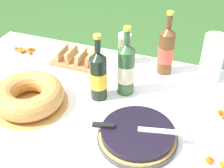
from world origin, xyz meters
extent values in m
cube|color=brown|center=(0.00, 0.00, 0.71)|extent=(1.75, 1.22, 0.03)
cylinder|color=brown|center=(-0.81, 0.55, 0.34)|extent=(0.06, 0.06, 0.69)
cube|color=white|center=(0.00, 0.00, 0.73)|extent=(1.76, 1.23, 0.00)
cube|color=white|center=(0.00, 0.61, 0.67)|extent=(1.76, 0.00, 0.10)
cylinder|color=#38383D|center=(0.19, -0.05, 0.74)|extent=(0.33, 0.33, 0.02)
cylinder|color=tan|center=(0.19, -0.05, 0.75)|extent=(0.32, 0.32, 0.01)
cylinder|color=black|center=(0.19, -0.05, 0.77)|extent=(0.30, 0.30, 0.03)
cube|color=silver|center=(0.29, -0.03, 0.79)|extent=(0.19, 0.07, 0.00)
cube|color=black|center=(0.06, -0.08, 0.79)|extent=(0.09, 0.04, 0.01)
cylinder|color=tan|center=(-0.34, 0.00, 0.73)|extent=(0.36, 0.36, 0.01)
torus|color=#BC7F3D|center=(-0.34, 0.00, 0.79)|extent=(0.33, 0.33, 0.10)
cylinder|color=beige|center=(-0.04, 0.51, 0.78)|extent=(0.07, 0.07, 0.09)
cylinder|color=beige|center=(-0.04, 0.51, 0.79)|extent=(0.07, 0.07, 0.09)
cylinder|color=beige|center=(-0.04, 0.51, 0.80)|extent=(0.07, 0.07, 0.09)
cylinder|color=beige|center=(-0.04, 0.51, 0.82)|extent=(0.07, 0.07, 0.09)
cylinder|color=beige|center=(-0.04, 0.51, 0.83)|extent=(0.07, 0.07, 0.09)
cylinder|color=beige|center=(-0.04, 0.51, 0.84)|extent=(0.07, 0.07, 0.09)
cylinder|color=beige|center=(-0.04, 0.51, 0.85)|extent=(0.07, 0.07, 0.09)
torus|color=beige|center=(-0.04, 0.51, 0.90)|extent=(0.07, 0.07, 0.01)
cylinder|color=#2D562D|center=(0.05, 0.25, 0.85)|extent=(0.08, 0.08, 0.23)
cylinder|color=beige|center=(0.05, 0.25, 0.84)|extent=(0.08, 0.08, 0.09)
cone|color=#2D562D|center=(0.05, 0.25, 0.98)|extent=(0.08, 0.08, 0.04)
cylinder|color=#2D562D|center=(0.05, 0.25, 1.03)|extent=(0.03, 0.03, 0.06)
cylinder|color=gold|center=(0.05, 0.25, 1.07)|extent=(0.03, 0.03, 0.02)
cylinder|color=brown|center=(0.19, 0.49, 0.84)|extent=(0.08, 0.08, 0.23)
cylinder|color=#E54C38|center=(0.19, 0.49, 0.84)|extent=(0.08, 0.08, 0.09)
cone|color=brown|center=(0.19, 0.49, 0.98)|extent=(0.08, 0.08, 0.04)
cylinder|color=brown|center=(0.19, 0.49, 1.03)|extent=(0.03, 0.03, 0.06)
cylinder|color=gold|center=(0.19, 0.49, 1.07)|extent=(0.03, 0.03, 0.02)
cylinder|color=black|center=(-0.06, 0.17, 0.84)|extent=(0.08, 0.08, 0.22)
cylinder|color=yellow|center=(-0.06, 0.17, 0.83)|extent=(0.08, 0.08, 0.08)
cone|color=black|center=(-0.06, 0.17, 0.96)|extent=(0.08, 0.08, 0.04)
cylinder|color=black|center=(-0.06, 0.17, 1.01)|extent=(0.03, 0.03, 0.06)
cylinder|color=gold|center=(-0.06, 0.17, 1.05)|extent=(0.03, 0.03, 0.02)
cylinder|color=white|center=(-0.61, 0.39, 0.73)|extent=(0.23, 0.23, 0.01)
torus|color=white|center=(-0.61, 0.39, 0.74)|extent=(0.23, 0.23, 0.01)
cone|color=#BE7020|center=(-0.62, 0.40, 0.76)|extent=(0.05, 0.05, 0.03)
cone|color=#B3570F|center=(-0.65, 0.40, 0.76)|extent=(0.04, 0.04, 0.03)
cone|color=#A6591D|center=(-0.58, 0.38, 0.76)|extent=(0.04, 0.04, 0.03)
cone|color=#BE6E11|center=(-0.61, 0.42, 0.76)|extent=(0.03, 0.03, 0.03)
cone|color=#B95311|center=(-0.59, 0.44, 0.75)|extent=(0.05, 0.05, 0.03)
cone|color=#C95F10|center=(-0.68, 0.39, 0.76)|extent=(0.04, 0.04, 0.03)
cone|color=#C76C22|center=(-0.65, 0.40, 0.76)|extent=(0.05, 0.06, 0.04)
cone|color=#C35911|center=(-0.64, 0.38, 0.76)|extent=(0.04, 0.05, 0.03)
cone|color=#C56315|center=(-0.61, 0.40, 0.75)|extent=(0.04, 0.05, 0.04)
cone|color=#AE5512|center=(-0.66, 0.40, 0.76)|extent=(0.05, 0.05, 0.03)
cone|color=#B2430C|center=(0.52, 0.19, 0.76)|extent=(0.04, 0.04, 0.03)
cone|color=#B74F0A|center=(0.50, 0.22, 0.75)|extent=(0.04, 0.03, 0.04)
cone|color=#B65119|center=(0.50, 0.22, 0.76)|extent=(0.04, 0.04, 0.02)
cone|color=#D05A10|center=(0.48, -0.08, 0.76)|extent=(0.05, 0.05, 0.03)
cylinder|color=white|center=(0.42, 0.51, 0.85)|extent=(0.11, 0.11, 0.25)
cylinder|color=#9E7A56|center=(0.42, 0.51, 0.98)|extent=(0.04, 0.04, 0.00)
cube|color=olive|center=(-0.30, 0.42, 0.74)|extent=(0.26, 0.18, 0.02)
cube|color=tan|center=(-0.39, 0.42, 0.77)|extent=(0.02, 0.14, 0.06)
cube|color=#B2844C|center=(-0.33, 0.42, 0.77)|extent=(0.03, 0.14, 0.06)
cube|color=tan|center=(-0.27, 0.42, 0.77)|extent=(0.03, 0.14, 0.06)
cube|color=#9E7042|center=(-0.21, 0.42, 0.77)|extent=(0.02, 0.14, 0.06)
camera|label=1|loc=(0.40, -0.93, 1.67)|focal=50.00mm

